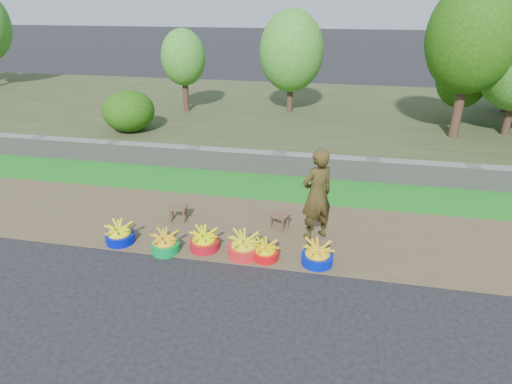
% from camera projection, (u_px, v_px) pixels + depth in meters
% --- Properties ---
extents(ground_plane, '(120.00, 120.00, 0.00)m').
position_uv_depth(ground_plane, '(243.00, 265.00, 7.06)').
color(ground_plane, black).
rests_on(ground_plane, ground).
extents(dirt_shoulder, '(80.00, 2.50, 0.02)m').
position_uv_depth(dirt_shoulder, '(257.00, 228.00, 8.17)').
color(dirt_shoulder, brown).
rests_on(dirt_shoulder, ground).
extents(grass_verge, '(80.00, 1.50, 0.04)m').
position_uv_depth(grass_verge, '(274.00, 187.00, 9.95)').
color(grass_verge, '#1A7A1C').
rests_on(grass_verge, ground).
extents(retaining_wall, '(80.00, 0.35, 0.55)m').
position_uv_depth(retaining_wall, '(280.00, 164.00, 10.60)').
color(retaining_wall, slate).
rests_on(retaining_wall, ground).
extents(earth_bank, '(80.00, 10.00, 0.50)m').
position_uv_depth(earth_bank, '(300.00, 116.00, 14.99)').
color(earth_bank, '#3B4324').
rests_on(earth_bank, ground).
extents(vegetation, '(33.43, 7.94, 4.05)m').
position_uv_depth(vegetation, '(355.00, 52.00, 13.31)').
color(vegetation, '#3F291E').
rests_on(vegetation, earth_bank).
extents(basin_a, '(0.51, 0.51, 0.38)m').
position_uv_depth(basin_a, '(120.00, 234.00, 7.64)').
color(basin_a, '#000EAF').
rests_on(basin_a, ground).
extents(basin_b, '(0.50, 0.50, 0.37)m').
position_uv_depth(basin_b, '(165.00, 243.00, 7.38)').
color(basin_b, '#038436').
rests_on(basin_b, ground).
extents(basin_c, '(0.51, 0.51, 0.38)m').
position_uv_depth(basin_c, '(204.00, 241.00, 7.44)').
color(basin_c, '#AE0F1B').
rests_on(basin_c, ground).
extents(basin_d, '(0.55, 0.55, 0.41)m').
position_uv_depth(basin_d, '(244.00, 247.00, 7.24)').
color(basin_d, red).
rests_on(basin_d, ground).
extents(basin_e, '(0.45, 0.45, 0.33)m').
position_uv_depth(basin_e, '(265.00, 252.00, 7.17)').
color(basin_e, red).
rests_on(basin_e, ground).
extents(basin_f, '(0.52, 0.52, 0.39)m').
position_uv_depth(basin_f, '(317.00, 255.00, 7.02)').
color(basin_f, '#0016B4').
rests_on(basin_f, ground).
extents(stool_left, '(0.38, 0.31, 0.31)m').
position_uv_depth(stool_left, '(178.00, 209.00, 8.34)').
color(stool_left, brown).
rests_on(stool_left, dirt_shoulder).
extents(stool_right, '(0.42, 0.38, 0.30)m').
position_uv_depth(stool_right, '(279.00, 217.00, 8.05)').
color(stool_right, brown).
rests_on(stool_right, dirt_shoulder).
extents(vendor_woman, '(0.74, 0.70, 1.70)m').
position_uv_depth(vendor_woman, '(317.00, 195.00, 7.52)').
color(vendor_woman, black).
rests_on(vendor_woman, dirt_shoulder).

